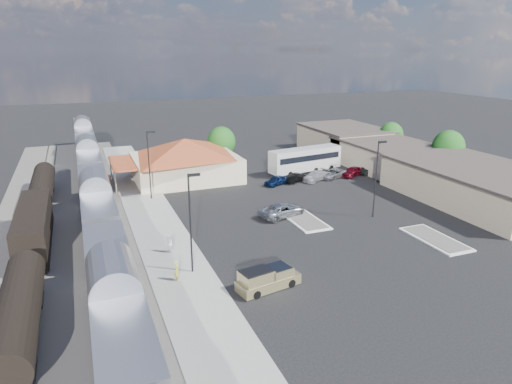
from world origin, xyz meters
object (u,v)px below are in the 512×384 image
object	(u,v)px
station_depot	(185,159)
pickup_truck	(268,279)
coach_bus	(305,159)
suv	(282,210)

from	to	relation	value
station_depot	pickup_truck	world-z (taller)	station_depot
station_depot	coach_bus	size ratio (longest dim) A/B	1.47
pickup_truck	coach_bus	distance (m)	37.50
suv	pickup_truck	bearing A→B (deg)	136.95
pickup_truck	coach_bus	xyz separation A→B (m)	(19.82, 31.80, 1.39)
pickup_truck	suv	xyz separation A→B (m)	(8.08, 14.86, -0.08)
station_depot	pickup_truck	bearing A→B (deg)	-92.14
station_depot	coach_bus	world-z (taller)	station_depot
pickup_truck	coach_bus	size ratio (longest dim) A/B	0.45
station_depot	pickup_truck	xyz separation A→B (m)	(-1.30, -34.84, -2.26)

